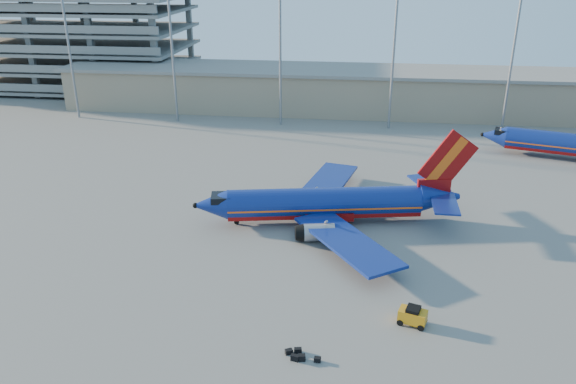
% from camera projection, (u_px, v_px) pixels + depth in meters
% --- Properties ---
extents(ground, '(220.00, 220.00, 0.00)m').
position_uv_depth(ground, '(267.00, 237.00, 62.65)').
color(ground, slate).
rests_on(ground, ground).
extents(terminal_building, '(122.00, 16.00, 8.50)m').
position_uv_depth(terminal_building, '(363.00, 90.00, 112.92)').
color(terminal_building, gray).
rests_on(terminal_building, ground).
extents(parking_garage, '(62.00, 32.00, 21.40)m').
position_uv_depth(parking_garage, '(60.00, 36.00, 133.30)').
color(parking_garage, slate).
rests_on(parking_garage, ground).
extents(light_mast_row, '(101.60, 1.60, 28.65)m').
position_uv_depth(light_mast_row, '(337.00, 28.00, 97.45)').
color(light_mast_row, gray).
rests_on(light_mast_row, ground).
extents(aircraft_main, '(32.41, 30.89, 11.07)m').
position_uv_depth(aircraft_main, '(331.00, 203.00, 65.39)').
color(aircraft_main, navy).
rests_on(aircraft_main, ground).
extents(baggage_tug, '(2.64, 2.04, 1.67)m').
position_uv_depth(baggage_tug, '(413.00, 316.00, 47.33)').
color(baggage_tug, orange).
rests_on(baggage_tug, ground).
extents(luggage_pile, '(2.92, 1.43, 0.51)m').
position_uv_depth(luggage_pile, '(299.00, 355.00, 43.54)').
color(luggage_pile, black).
rests_on(luggage_pile, ground).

